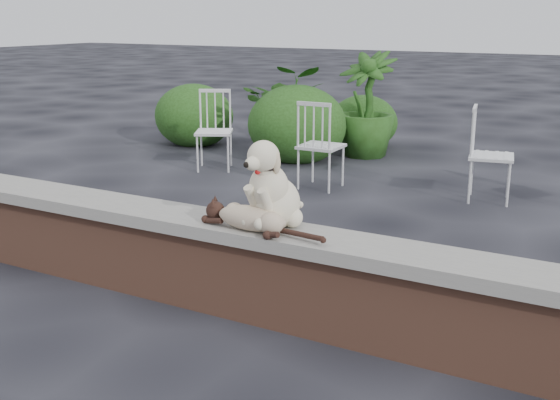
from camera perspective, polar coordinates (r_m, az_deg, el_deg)
The scene contains 11 objects.
ground at distance 4.45m, azimuth -5.47°, elevation -8.72°, with size 60.00×60.00×0.00m, color black.
brick_wall at distance 4.35m, azimuth -5.56°, elevation -5.71°, with size 6.00×0.30×0.50m, color brown.
capstone at distance 4.25m, azimuth -5.66°, elevation -2.07°, with size 6.20×0.40×0.08m, color slate.
dog at distance 4.01m, azimuth -0.33°, elevation 1.55°, with size 0.36×0.47×0.55m, color beige, non-canonical shape.
cat at distance 3.97m, azimuth -2.39°, elevation -1.41°, with size 1.00×0.24×0.17m, color tan, non-canonical shape.
chair_e at distance 7.01m, azimuth 17.36°, elevation 3.66°, with size 0.56×0.56×0.94m, color white, non-canonical shape.
chair_c at distance 7.22m, azimuth 3.48°, elevation 4.68°, with size 0.56×0.56×0.94m, color white, non-canonical shape.
chair_a at distance 8.13m, azimuth -5.58°, elevation 5.84°, with size 0.56×0.56×0.94m, color white, non-canonical shape.
potted_plant_a at distance 9.01m, azimuth 0.31°, elevation 7.62°, with size 1.06×0.92×1.18m, color #1E3E11.
potted_plant_b at distance 8.91m, azimuth 7.26°, elevation 7.99°, with size 0.76×0.76×1.36m, color #1E3E11.
shrubbery at distance 9.17m, azimuth -0.52°, elevation 6.65°, with size 3.22×2.30×1.01m.
Camera 1 is at (2.32, -3.33, 1.81)m, focal length 43.50 mm.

